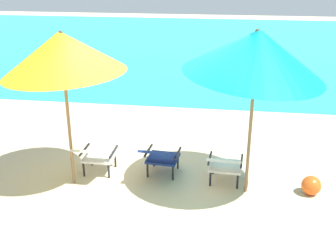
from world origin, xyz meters
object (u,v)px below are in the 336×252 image
beach_umbrella_right (256,53)px  beach_umbrella_left (62,53)px  lounge_chair_left (96,155)px  lounge_chair_right (225,164)px  lounge_chair_center (160,156)px  beach_ball (311,185)px

beach_umbrella_right → beach_umbrella_left: bearing=-177.7°
lounge_chair_left → lounge_chair_right: bearing=-0.8°
lounge_chair_left → beach_umbrella_right: 3.11m
lounge_chair_center → beach_umbrella_right: bearing=-10.4°
beach_umbrella_left → beach_ball: bearing=2.7°
lounge_chair_left → beach_umbrella_right: beach_umbrella_right is taller
lounge_chair_center → beach_ball: bearing=-4.6°
lounge_chair_center → beach_ball: (2.43, -0.19, -0.25)m
lounge_chair_left → beach_umbrella_left: bearing=-140.6°
lounge_chair_left → beach_umbrella_right: size_ratio=0.31×
lounge_chair_left → beach_umbrella_left: 1.82m
lounge_chair_center → beach_umbrella_right: size_ratio=0.32×
lounge_chair_left → lounge_chair_center: bearing=5.9°
lounge_chair_center → beach_umbrella_left: bearing=-165.1°
lounge_chair_right → beach_umbrella_right: (0.35, -0.12, 1.83)m
beach_umbrella_left → lounge_chair_left: bearing=39.4°
beach_ball → beach_umbrella_left: bearing=-177.3°
beach_ball → lounge_chair_left: bearing=178.6°
lounge_chair_center → lounge_chair_right: 1.08m
beach_umbrella_left → lounge_chair_center: bearing=14.9°
lounge_chair_right → beach_umbrella_left: bearing=-174.7°
lounge_chair_right → beach_umbrella_right: size_ratio=0.32×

